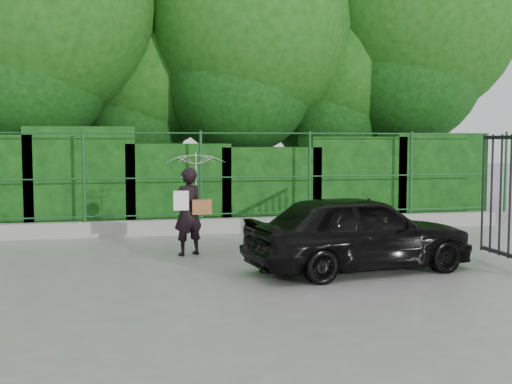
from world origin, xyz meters
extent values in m
plane|color=gray|center=(0.00, 0.00, 0.00)|extent=(80.00, 80.00, 0.00)
cube|color=#9E9E99|center=(0.00, 4.50, 0.15)|extent=(14.00, 0.25, 0.30)
cylinder|color=#174620|center=(-1.90, 4.50, 1.20)|extent=(0.06, 0.06, 1.80)
cylinder|color=#174620|center=(0.40, 4.50, 1.20)|extent=(0.06, 0.06, 1.80)
cylinder|color=#174620|center=(2.70, 4.50, 1.20)|extent=(0.06, 0.06, 1.80)
cylinder|color=#174620|center=(5.00, 4.50, 1.20)|extent=(0.06, 0.06, 1.80)
cylinder|color=#174620|center=(7.30, 4.50, 1.20)|extent=(0.06, 0.06, 1.80)
cylinder|color=#174620|center=(0.00, 4.50, 0.40)|extent=(13.60, 0.03, 0.03)
cylinder|color=#174620|center=(0.00, 4.50, 1.15)|extent=(13.60, 0.03, 0.03)
cylinder|color=#174620|center=(0.00, 4.50, 2.05)|extent=(13.60, 0.03, 0.03)
cube|color=black|center=(-2.00, 5.50, 1.09)|extent=(2.20, 1.20, 2.19)
cube|color=black|center=(0.00, 5.50, 0.92)|extent=(2.20, 1.20, 1.83)
cube|color=black|center=(2.00, 5.50, 0.88)|extent=(2.20, 1.20, 1.75)
cube|color=black|center=(4.00, 5.50, 0.99)|extent=(2.20, 1.20, 1.98)
cube|color=black|center=(6.00, 5.50, 1.04)|extent=(2.20, 1.20, 2.07)
cylinder|color=black|center=(-3.00, 7.20, 2.25)|extent=(0.36, 0.36, 4.50)
sphere|color=#14470F|center=(-3.00, 7.20, 4.95)|extent=(5.40, 5.40, 5.40)
cylinder|color=black|center=(-0.50, 8.50, 1.62)|extent=(0.36, 0.36, 3.25)
sphere|color=#14470F|center=(-0.50, 8.50, 3.58)|extent=(3.90, 3.90, 3.90)
cylinder|color=black|center=(2.00, 7.50, 2.12)|extent=(0.36, 0.36, 4.25)
sphere|color=#14470F|center=(2.00, 7.50, 4.68)|extent=(5.10, 5.10, 5.10)
cylinder|color=black|center=(4.50, 8.20, 1.75)|extent=(0.36, 0.36, 3.50)
sphere|color=#14470F|center=(4.50, 8.20, 3.85)|extent=(4.20, 4.20, 4.20)
cylinder|color=black|center=(6.50, 7.80, 2.38)|extent=(0.36, 0.36, 4.75)
sphere|color=#14470F|center=(6.50, 7.80, 5.23)|extent=(5.70, 5.70, 5.70)
cylinder|color=black|center=(4.60, 0.25, 1.05)|extent=(0.04, 0.04, 1.90)
cylinder|color=black|center=(4.60, 0.50, 1.05)|extent=(0.04, 0.04, 1.90)
cylinder|color=black|center=(4.60, 0.75, 1.05)|extent=(0.04, 0.04, 1.90)
cylinder|color=black|center=(4.60, 1.00, 1.05)|extent=(0.04, 0.04, 1.90)
imported|color=black|center=(-0.12, 2.09, 0.73)|extent=(0.63, 0.54, 1.45)
imported|color=white|center=(0.03, 2.14, 1.26)|extent=(0.99, 1.01, 0.91)
cube|color=brown|center=(0.10, 2.01, 0.81)|extent=(0.32, 0.15, 0.24)
cube|color=white|center=(-0.24, 1.97, 0.92)|extent=(0.25, 0.02, 0.32)
imported|color=black|center=(2.18, 0.29, 0.57)|extent=(3.54, 1.89, 1.15)
camera|label=1|loc=(-1.20, -8.45, 1.90)|focal=45.00mm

